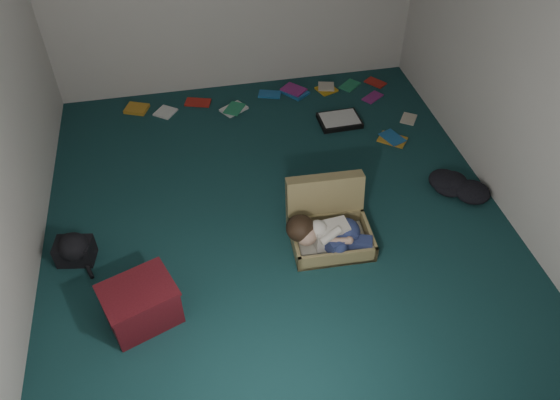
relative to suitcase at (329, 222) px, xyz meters
name	(u,v)px	position (x,y,z in m)	size (l,w,h in m)	color
floor	(277,217)	(-0.39, 0.29, -0.15)	(4.50, 4.50, 0.00)	#153B3E
wall_front	(378,369)	(-0.39, -1.96, 1.15)	(4.50, 4.50, 0.00)	silver
wall_right	(528,63)	(1.61, 0.29, 1.15)	(4.50, 4.50, 0.00)	silver
suitcase	(329,222)	(0.00, 0.00, 0.00)	(0.69, 0.67, 0.49)	#9B8A55
person	(328,234)	(-0.05, -0.16, 0.04)	(0.71, 0.36, 0.30)	white
maroon_bin	(141,304)	(-1.57, -0.55, 0.03)	(0.62, 0.55, 0.35)	#501017
backpack	(75,250)	(-2.09, 0.14, -0.04)	(0.36, 0.29, 0.22)	black
clothing_pile	(457,186)	(1.31, 0.28, -0.08)	(0.44, 0.36, 0.14)	black
paper_tray	(339,120)	(0.56, 1.56, -0.12)	(0.44, 0.34, 0.06)	black
book_scatter	(298,103)	(0.20, 1.99, -0.13)	(3.10, 1.37, 0.02)	#C88B23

